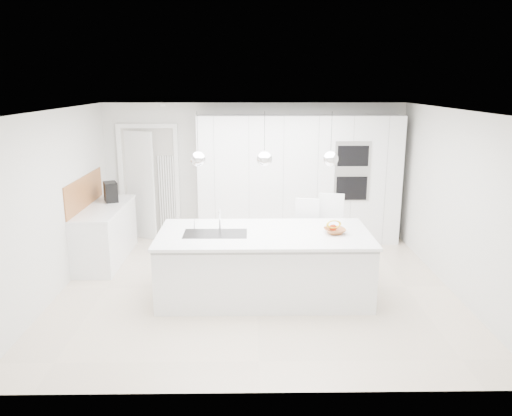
{
  "coord_description": "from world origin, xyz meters",
  "views": [
    {
      "loc": [
        -0.1,
        -6.65,
        2.85
      ],
      "look_at": [
        0.0,
        0.3,
        1.1
      ],
      "focal_mm": 35.0,
      "sensor_mm": 36.0,
      "label": 1
    }
  ],
  "objects_px": {
    "bar_stool_left": "(308,239)",
    "espresso_machine": "(111,192)",
    "bar_stool_right": "(332,236)",
    "island_base": "(264,267)",
    "fruit_bowl": "(335,231)"
  },
  "relations": [
    {
      "from": "espresso_machine",
      "to": "bar_stool_right",
      "type": "distance_m",
      "value": 3.76
    },
    {
      "from": "bar_stool_left",
      "to": "island_base",
      "type": "bearing_deg",
      "value": -120.77
    },
    {
      "from": "bar_stool_left",
      "to": "espresso_machine",
      "type": "bearing_deg",
      "value": 171.32
    },
    {
      "from": "bar_stool_left",
      "to": "bar_stool_right",
      "type": "xyz_separation_m",
      "value": [
        0.37,
        0.04,
        0.03
      ]
    },
    {
      "from": "island_base",
      "to": "fruit_bowl",
      "type": "distance_m",
      "value": 1.07
    },
    {
      "from": "island_base",
      "to": "fruit_bowl",
      "type": "xyz_separation_m",
      "value": [
        0.94,
        -0.01,
        0.5
      ]
    },
    {
      "from": "bar_stool_right",
      "to": "fruit_bowl",
      "type": "bearing_deg",
      "value": -85.25
    },
    {
      "from": "fruit_bowl",
      "to": "bar_stool_right",
      "type": "distance_m",
      "value": 0.9
    },
    {
      "from": "island_base",
      "to": "fruit_bowl",
      "type": "height_order",
      "value": "fruit_bowl"
    },
    {
      "from": "fruit_bowl",
      "to": "bar_stool_right",
      "type": "xyz_separation_m",
      "value": [
        0.11,
        0.83,
        -0.33
      ]
    },
    {
      "from": "island_base",
      "to": "bar_stool_right",
      "type": "xyz_separation_m",
      "value": [
        1.05,
        0.82,
        0.18
      ]
    },
    {
      "from": "fruit_bowl",
      "to": "espresso_machine",
      "type": "height_order",
      "value": "espresso_machine"
    },
    {
      "from": "espresso_machine",
      "to": "bar_stool_left",
      "type": "distance_m",
      "value": 3.43
    },
    {
      "from": "bar_stool_left",
      "to": "fruit_bowl",
      "type": "bearing_deg",
      "value": -61.66
    },
    {
      "from": "bar_stool_right",
      "to": "espresso_machine",
      "type": "bearing_deg",
      "value": 175.71
    }
  ]
}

